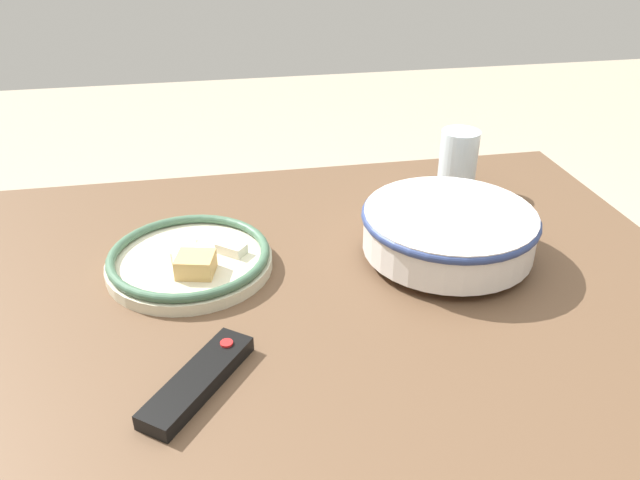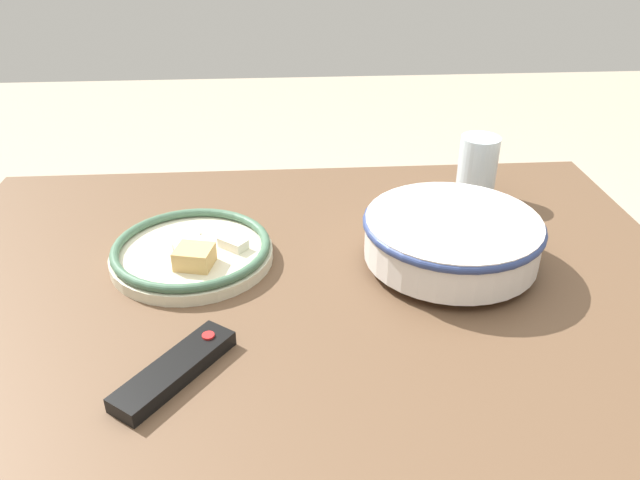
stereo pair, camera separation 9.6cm
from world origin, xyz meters
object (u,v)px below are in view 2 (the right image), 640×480
at_px(noodle_bowl, 451,238).
at_px(drinking_glass, 477,167).
at_px(food_plate, 192,252).
at_px(tv_remote, 175,370).

xyz_separation_m(noodle_bowl, drinking_glass, (-0.11, -0.24, 0.01)).
distance_m(noodle_bowl, food_plate, 0.40).
bearing_deg(drinking_glass, food_plate, 21.82).
distance_m(noodle_bowl, drinking_glass, 0.26).
xyz_separation_m(food_plate, tv_remote, (-0.01, 0.27, -0.01)).
relative_size(food_plate, tv_remote, 1.53).
distance_m(tv_remote, drinking_glass, 0.69).
bearing_deg(noodle_bowl, food_plate, -5.25).
bearing_deg(noodle_bowl, tv_remote, 30.26).
height_order(noodle_bowl, food_plate, noodle_bowl).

